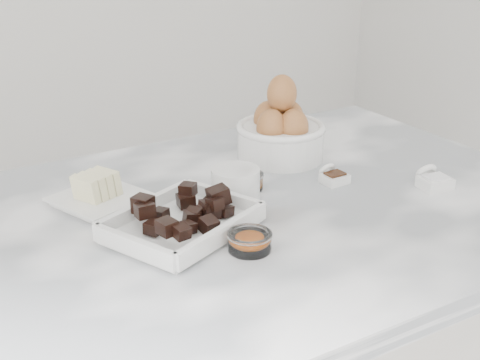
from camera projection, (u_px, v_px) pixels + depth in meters
name	position (u px, v px, depth m)	size (l,w,h in m)	color
marble_slab	(239.00, 219.00, 1.17)	(1.20, 0.80, 0.04)	white
chocolate_dish	(182.00, 218.00, 1.07)	(0.28, 0.25, 0.06)	white
butter_plate	(98.00, 193.00, 1.18)	(0.18, 0.18, 0.06)	white
sugar_ramekin	(236.00, 181.00, 1.21)	(0.09, 0.09, 0.05)	white
egg_bowl	(281.00, 132.00, 1.38)	(0.19, 0.19, 0.18)	white
honey_bowl	(245.00, 180.00, 1.24)	(0.07, 0.07, 0.03)	white
zest_bowl	(250.00, 240.00, 1.02)	(0.07, 0.07, 0.03)	white
vanilla_spoon	(333.00, 176.00, 1.27)	(0.05, 0.06, 0.04)	white
salt_spoon	(433.00, 180.00, 1.25)	(0.06, 0.08, 0.04)	white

